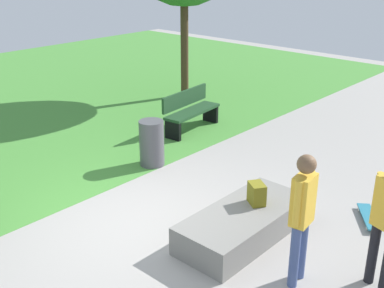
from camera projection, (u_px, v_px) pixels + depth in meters
name	position (u px, v px, depth m)	size (l,w,h in m)	color
ground_plane	(136.00, 224.00, 7.35)	(28.00, 28.00, 0.00)	#9E9993
concrete_ledge	(244.00, 223.00, 6.95)	(2.11, 0.93, 0.42)	gray
backpack_on_ledge	(257.00, 194.00, 7.02)	(0.28, 0.20, 0.32)	olive
skater_watching	(302.00, 211.00, 5.70)	(0.43, 0.24, 1.72)	#3F5184
skateboard_by_ledge	(369.00, 217.00, 7.42)	(0.77, 0.63, 0.08)	teal
park_bench_center_lawn	(190.00, 110.00, 11.05)	(1.64, 0.64, 0.91)	#1E4223
trash_bin	(152.00, 143.00, 9.23)	(0.47, 0.47, 0.89)	#4C4C51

